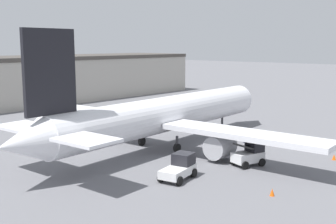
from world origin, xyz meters
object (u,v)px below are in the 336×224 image
at_px(airplane, 162,115).
at_px(safety_cone_far, 334,157).
at_px(baggage_tug, 180,167).
at_px(safety_cone_near, 272,192).
at_px(ground_crew_worker, 245,135).
at_px(belt_loader_truck, 250,153).

relative_size(airplane, safety_cone_far, 69.18).
distance_m(baggage_tug, safety_cone_far, 15.82).
distance_m(baggage_tug, safety_cone_near, 7.73).
xyz_separation_m(airplane, baggage_tug, (-6.80, -8.01, -2.53)).
bearing_deg(ground_crew_worker, safety_cone_near, -136.64).
relative_size(safety_cone_near, safety_cone_far, 1.00).
xyz_separation_m(airplane, safety_cone_near, (-5.48, -15.59, -3.19)).
relative_size(airplane, safety_cone_near, 69.18).
xyz_separation_m(belt_loader_truck, safety_cone_far, (6.82, -5.12, -0.86)).
xyz_separation_m(airplane, ground_crew_worker, (7.75, -5.39, -2.58)).
height_order(ground_crew_worker, safety_cone_far, ground_crew_worker).
relative_size(airplane, baggage_tug, 10.17).
relative_size(ground_crew_worker, safety_cone_near, 3.02).
height_order(airplane, ground_crew_worker, airplane).
distance_m(airplane, baggage_tug, 10.80).
xyz_separation_m(baggage_tug, belt_loader_truck, (7.10, -2.36, 0.20)).
bearing_deg(safety_cone_near, belt_loader_truck, 42.11).
xyz_separation_m(baggage_tug, safety_cone_near, (1.31, -7.59, -0.67)).
bearing_deg(safety_cone_far, safety_cone_near, -179.49).
distance_m(airplane, belt_loader_truck, 10.62).
bearing_deg(safety_cone_near, safety_cone_far, 0.51).
bearing_deg(ground_crew_worker, baggage_tug, -164.08).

